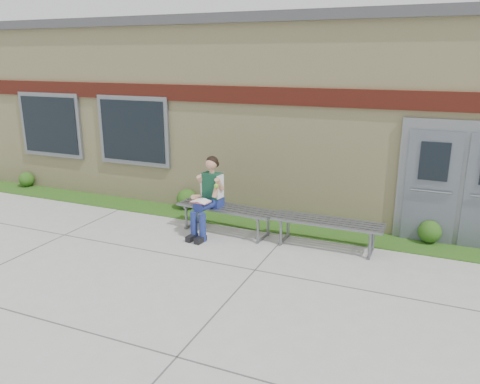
% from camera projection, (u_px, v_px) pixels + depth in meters
% --- Properties ---
extents(ground, '(80.00, 80.00, 0.00)m').
position_uv_depth(ground, '(186.00, 272.00, 7.55)').
color(ground, '#9E9E99').
rests_on(ground, ground).
extents(grass_strip, '(16.00, 0.80, 0.02)m').
position_uv_depth(grass_strip, '(247.00, 222.00, 9.85)').
color(grass_strip, '#234412').
rests_on(grass_strip, ground).
extents(school_building, '(16.20, 6.22, 4.20)m').
position_uv_depth(school_building, '(296.00, 106.00, 12.27)').
color(school_building, beige).
rests_on(school_building, ground).
extents(bench_left, '(2.05, 0.74, 0.52)m').
position_uv_depth(bench_left, '(226.00, 213.00, 9.18)').
color(bench_left, slate).
rests_on(bench_left, ground).
extents(bench_right, '(2.00, 0.56, 0.52)m').
position_uv_depth(bench_right, '(327.00, 227.00, 8.43)').
color(bench_right, slate).
rests_on(bench_right, ground).
extents(girl, '(0.54, 0.94, 1.53)m').
position_uv_depth(girl, '(208.00, 195.00, 8.97)').
color(girl, navy).
rests_on(girl, ground).
extents(shrub_west, '(0.39, 0.39, 0.39)m').
position_uv_depth(shrub_west, '(27.00, 179.00, 12.44)').
color(shrub_west, '#234412').
rests_on(shrub_west, grass_strip).
extents(shrub_mid, '(0.46, 0.46, 0.46)m').
position_uv_depth(shrub_mid, '(187.00, 199.00, 10.60)').
color(shrub_mid, '#234412').
rests_on(shrub_mid, grass_strip).
extents(shrub_east, '(0.42, 0.42, 0.42)m').
position_uv_depth(shrub_east, '(430.00, 232.00, 8.67)').
color(shrub_east, '#234412').
rests_on(shrub_east, grass_strip).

